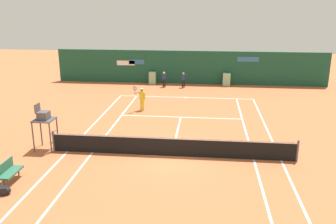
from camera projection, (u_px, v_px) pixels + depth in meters
ground_plane at (172, 151)px, 18.49m from camera, size 80.00×80.00×0.01m
tennis_net at (171, 146)px, 17.80m from camera, size 12.10×0.10×1.07m
sponsor_back_wall at (190, 68)px, 33.69m from camera, size 25.00×1.02×3.06m
umpire_chair at (44, 119)px, 18.36m from camera, size 1.00×1.00×2.42m
player_bench at (8, 170)px, 15.23m from camera, size 0.54×1.30×0.88m
player_on_baseline at (142, 97)px, 25.36m from camera, size 0.80×0.63×1.80m
ball_kid_right_post at (183, 79)px, 32.32m from camera, size 0.45×0.21×1.36m
ball_kid_centre_post at (164, 78)px, 32.50m from camera, size 0.46×0.20×1.37m
tennis_ball_near_service_line at (227, 130)px, 21.51m from camera, size 0.07×0.07×0.07m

